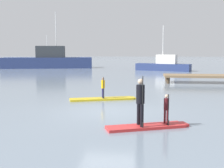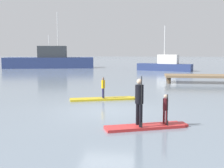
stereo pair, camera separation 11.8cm
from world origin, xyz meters
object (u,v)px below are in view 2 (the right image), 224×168
(paddler_child_front, at_px, (166,108))
(motor_boat_small_navy, at_px, (45,61))
(fishing_boat_white_large, at_px, (50,60))
(paddler_child_solo, at_px, (103,87))
(paddler_adult, at_px, (139,99))
(paddleboard_near, at_px, (103,99))
(paddleboard_far, at_px, (147,127))
(fishing_boat_green_midground, at_px, (165,65))

(paddler_child_front, bearing_deg, motor_boat_small_navy, 115.22)
(fishing_boat_white_large, bearing_deg, paddler_child_solo, -65.20)
(paddler_adult, bearing_deg, fishing_boat_white_large, 114.16)
(paddleboard_near, bearing_deg, paddler_child_front, -59.72)
(paddleboard_near, height_order, motor_boat_small_navy, motor_boat_small_navy)
(paddleboard_far, xyz_separation_m, paddler_adult, (-0.26, -0.11, 1.00))
(paddler_child_solo, distance_m, paddleboard_far, 6.10)
(paddler_child_front, xyz_separation_m, fishing_boat_white_large, (-16.00, 33.25, 0.50))
(paddleboard_near, bearing_deg, paddler_child_solo, -22.70)
(motor_boat_small_navy, bearing_deg, paddler_child_solo, -65.46)
(paddler_adult, relative_size, fishing_boat_white_large, 0.12)
(paddleboard_near, distance_m, motor_boat_small_navy, 44.57)
(paddler_child_front, relative_size, fishing_boat_green_midground, 0.15)
(paddleboard_far, distance_m, fishing_boat_green_midground, 29.36)
(paddler_child_front, bearing_deg, paddleboard_far, -159.89)
(paddler_child_front, distance_m, fishing_boat_white_large, 36.90)
(paddler_adult, xyz_separation_m, fishing_boat_green_midground, (2.59, 29.37, -0.27))
(paddleboard_near, relative_size, paddleboard_far, 1.23)
(paddler_adult, height_order, fishing_boat_green_midground, fishing_boat_green_midground)
(paddler_child_front, bearing_deg, paddler_child_solo, 120.18)
(paddler_adult, distance_m, fishing_boat_white_large, 36.83)
(paddleboard_far, relative_size, fishing_boat_white_large, 0.21)
(fishing_boat_white_large, relative_size, fishing_boat_green_midground, 1.89)
(paddleboard_far, relative_size, motor_boat_small_navy, 0.50)
(motor_boat_small_navy, bearing_deg, paddleboard_far, -65.57)
(fishing_boat_green_midground, bearing_deg, paddleboard_near, -101.38)
(paddler_child_front, bearing_deg, fishing_boat_white_large, 115.69)
(paddleboard_near, bearing_deg, paddleboard_far, -66.25)
(paddler_adult, relative_size, fishing_boat_green_midground, 0.23)
(paddler_child_solo, xyz_separation_m, motor_boat_small_navy, (-18.51, 40.55, -0.03))
(motor_boat_small_navy, bearing_deg, fishing_boat_white_large, -66.03)
(paddler_child_front, height_order, fishing_boat_green_midground, fishing_boat_green_midground)
(paddleboard_near, distance_m, paddler_child_solo, 0.69)
(paddleboard_far, distance_m, motor_boat_small_navy, 50.64)
(paddler_child_solo, height_order, paddleboard_far, paddler_child_solo)
(paddler_child_solo, distance_m, fishing_boat_white_large, 30.78)
(fishing_boat_white_large, bearing_deg, paddleboard_near, -65.22)
(paddleboard_near, bearing_deg, fishing_boat_green_midground, 78.62)
(fishing_boat_green_midground, bearing_deg, paddler_child_solo, -101.34)
(fishing_boat_white_large, height_order, motor_boat_small_navy, fishing_boat_white_large)
(paddleboard_near, xyz_separation_m, paddler_child_front, (3.10, -5.31, 0.65))
(fishing_boat_white_large, bearing_deg, motor_boat_small_navy, 113.97)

